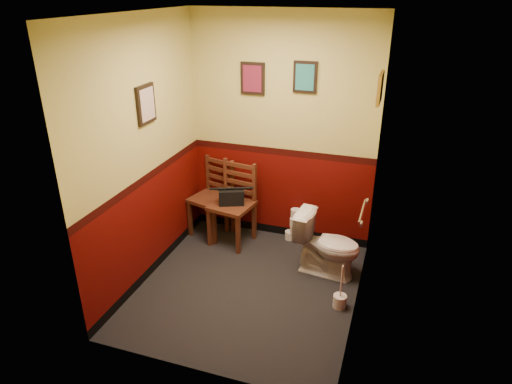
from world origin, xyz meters
TOP-DOWN VIEW (x-y plane):
  - floor at (0.00, 0.00)m, footprint 2.20×2.40m
  - ceiling at (0.00, 0.00)m, footprint 2.20×2.40m
  - wall_back at (0.00, 1.20)m, footprint 2.20×0.00m
  - wall_front at (0.00, -1.20)m, footprint 2.20×0.00m
  - wall_left at (-1.10, 0.00)m, footprint 0.00×2.40m
  - wall_right at (1.10, 0.00)m, footprint 0.00×2.40m
  - grab_bar at (1.07, 0.25)m, footprint 0.05×0.56m
  - framed_print_back_a at (-0.35, 1.18)m, footprint 0.28×0.04m
  - framed_print_back_b at (0.25, 1.18)m, footprint 0.26×0.04m
  - framed_print_left at (-1.08, 0.10)m, footprint 0.04×0.30m
  - framed_print_right at (1.08, 0.60)m, footprint 0.04×0.34m
  - toilet at (0.72, 0.54)m, footprint 0.75×0.48m
  - toilet_brush at (0.96, -0.01)m, footprint 0.13×0.13m
  - chair_left at (-0.81, 0.99)m, footprint 0.55×0.55m
  - chair_right at (-0.49, 0.87)m, footprint 0.54×0.54m
  - handbag at (-0.50, 0.83)m, footprint 0.33×0.25m
  - tp_stack at (0.22, 1.11)m, footprint 0.24×0.15m

SIDE VIEW (x-z plane):
  - floor at x=0.00m, z-range 0.00..0.00m
  - toilet_brush at x=0.96m, z-range -0.16..0.32m
  - tp_stack at x=0.22m, z-range -0.03..0.39m
  - toilet at x=0.72m, z-range 0.00..0.70m
  - chair_left at x=-0.81m, z-range 0.00..0.97m
  - chair_right at x=-0.49m, z-range 0.00..1.00m
  - handbag at x=-0.50m, z-range 0.51..0.72m
  - grab_bar at x=1.07m, z-range 0.92..0.98m
  - wall_back at x=0.00m, z-range 0.00..2.70m
  - wall_front at x=0.00m, z-range 0.00..2.70m
  - wall_left at x=-1.10m, z-range 0.00..2.70m
  - wall_right at x=1.10m, z-range 0.00..2.70m
  - framed_print_left at x=-1.08m, z-range 1.66..2.04m
  - framed_print_back_a at x=-0.35m, z-range 1.77..2.13m
  - framed_print_back_b at x=0.25m, z-range 1.83..2.17m
  - framed_print_right at x=1.08m, z-range 1.91..2.19m
  - ceiling at x=0.00m, z-range 2.70..2.70m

